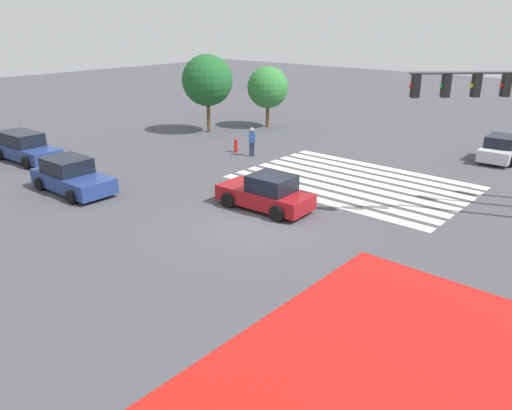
{
  "coord_description": "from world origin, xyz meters",
  "views": [
    {
      "loc": [
        -11.95,
        13.84,
        7.75
      ],
      "look_at": [
        0.0,
        0.0,
        0.88
      ],
      "focal_mm": 35.0,
      "sensor_mm": 36.0,
      "label": 1
    }
  ],
  "objects_px": {
    "tree_corner_a": "(268,87)",
    "fire_hydrant": "(236,145)",
    "car_1": "(71,177)",
    "traffic_signal_mast": "(491,106)",
    "car_2": "(266,193)",
    "pedestrian": "(252,140)",
    "tree_corner_b": "(207,80)",
    "car_3": "(502,148)",
    "car_0": "(25,147)"
  },
  "relations": [
    {
      "from": "car_2",
      "to": "tree_corner_a",
      "type": "distance_m",
      "value": 17.47
    },
    {
      "from": "tree_corner_a",
      "to": "traffic_signal_mast",
      "type": "bearing_deg",
      "value": 154.15
    },
    {
      "from": "car_1",
      "to": "car_3",
      "type": "height_order",
      "value": "car_1"
    },
    {
      "from": "car_2",
      "to": "pedestrian",
      "type": "bearing_deg",
      "value": -47.77
    },
    {
      "from": "traffic_signal_mast",
      "to": "car_0",
      "type": "height_order",
      "value": "traffic_signal_mast"
    },
    {
      "from": "pedestrian",
      "to": "tree_corner_a",
      "type": "xyz_separation_m",
      "value": [
        4.73,
        -7.19,
        1.98
      ]
    },
    {
      "from": "car_1",
      "to": "car_0",
      "type": "bearing_deg",
      "value": 170.29
    },
    {
      "from": "tree_corner_a",
      "to": "car_2",
      "type": "bearing_deg",
      "value": 129.4
    },
    {
      "from": "tree_corner_a",
      "to": "fire_hydrant",
      "type": "bearing_deg",
      "value": 115.42
    },
    {
      "from": "traffic_signal_mast",
      "to": "car_2",
      "type": "xyz_separation_m",
      "value": [
        7.2,
        4.57,
        -3.93
      ]
    },
    {
      "from": "car_3",
      "to": "fire_hydrant",
      "type": "bearing_deg",
      "value": 121.35
    },
    {
      "from": "tree_corner_b",
      "to": "fire_hydrant",
      "type": "height_order",
      "value": "tree_corner_b"
    },
    {
      "from": "tree_corner_b",
      "to": "tree_corner_a",
      "type": "bearing_deg",
      "value": -116.74
    },
    {
      "from": "car_0",
      "to": "car_3",
      "type": "xyz_separation_m",
      "value": [
        -20.74,
        -18.17,
        -0.1
      ]
    },
    {
      "from": "pedestrian",
      "to": "car_1",
      "type": "bearing_deg",
      "value": -54.24
    },
    {
      "from": "pedestrian",
      "to": "fire_hydrant",
      "type": "relative_size",
      "value": 2.0
    },
    {
      "from": "car_0",
      "to": "tree_corner_b",
      "type": "relative_size",
      "value": 0.9
    },
    {
      "from": "traffic_signal_mast",
      "to": "pedestrian",
      "type": "xyz_separation_m",
      "value": [
        13.46,
        -1.63,
        -3.66
      ]
    },
    {
      "from": "car_1",
      "to": "car_3",
      "type": "distance_m",
      "value": 23.69
    },
    {
      "from": "car_0",
      "to": "car_2",
      "type": "height_order",
      "value": "car_0"
    },
    {
      "from": "pedestrian",
      "to": "car_2",
      "type": "bearing_deg",
      "value": 3.17
    },
    {
      "from": "car_0",
      "to": "pedestrian",
      "type": "height_order",
      "value": "pedestrian"
    },
    {
      "from": "car_2",
      "to": "pedestrian",
      "type": "xyz_separation_m",
      "value": [
        6.26,
        -6.2,
        0.27
      ]
    },
    {
      "from": "car_0",
      "to": "pedestrian",
      "type": "xyz_separation_m",
      "value": [
        -9.26,
        -9.27,
        0.19
      ]
    },
    {
      "from": "traffic_signal_mast",
      "to": "pedestrian",
      "type": "bearing_deg",
      "value": -51.91
    },
    {
      "from": "traffic_signal_mast",
      "to": "tree_corner_a",
      "type": "distance_m",
      "value": 20.29
    },
    {
      "from": "pedestrian",
      "to": "tree_corner_b",
      "type": "relative_size",
      "value": 0.32
    },
    {
      "from": "traffic_signal_mast",
      "to": "car_0",
      "type": "relative_size",
      "value": 1.25
    },
    {
      "from": "fire_hydrant",
      "to": "car_0",
      "type": "bearing_deg",
      "value": 49.71
    },
    {
      "from": "fire_hydrant",
      "to": "car_2",
      "type": "bearing_deg",
      "value": 140.56
    },
    {
      "from": "car_0",
      "to": "traffic_signal_mast",
      "type": "bearing_deg",
      "value": 15.67
    },
    {
      "from": "car_1",
      "to": "tree_corner_b",
      "type": "distance_m",
      "value": 14.52
    },
    {
      "from": "fire_hydrant",
      "to": "car_1",
      "type": "bearing_deg",
      "value": 85.14
    },
    {
      "from": "car_0",
      "to": "fire_hydrant",
      "type": "bearing_deg",
      "value": 46.8
    },
    {
      "from": "tree_corner_a",
      "to": "fire_hydrant",
      "type": "height_order",
      "value": "tree_corner_a"
    },
    {
      "from": "car_0",
      "to": "tree_corner_b",
      "type": "bearing_deg",
      "value": 75.88
    },
    {
      "from": "car_1",
      "to": "fire_hydrant",
      "type": "distance_m",
      "value": 10.52
    },
    {
      "from": "car_0",
      "to": "tree_corner_a",
      "type": "distance_m",
      "value": 17.21
    },
    {
      "from": "car_1",
      "to": "tree_corner_a",
      "type": "xyz_separation_m",
      "value": [
        2.5,
        -17.6,
        2.23
      ]
    },
    {
      "from": "traffic_signal_mast",
      "to": "car_1",
      "type": "bearing_deg",
      "value": -15.78
    },
    {
      "from": "car_3",
      "to": "car_2",
      "type": "bearing_deg",
      "value": 157.71
    },
    {
      "from": "tree_corner_a",
      "to": "tree_corner_b",
      "type": "bearing_deg",
      "value": 63.26
    },
    {
      "from": "fire_hydrant",
      "to": "tree_corner_b",
      "type": "bearing_deg",
      "value": -28.67
    },
    {
      "from": "car_0",
      "to": "car_3",
      "type": "height_order",
      "value": "car_0"
    },
    {
      "from": "traffic_signal_mast",
      "to": "car_1",
      "type": "xyz_separation_m",
      "value": [
        15.7,
        8.78,
        -3.91
      ]
    },
    {
      "from": "car_1",
      "to": "car_2",
      "type": "relative_size",
      "value": 1.07
    },
    {
      "from": "tree_corner_b",
      "to": "fire_hydrant",
      "type": "relative_size",
      "value": 6.33
    },
    {
      "from": "tree_corner_a",
      "to": "fire_hydrant",
      "type": "distance_m",
      "value": 8.28
    },
    {
      "from": "tree_corner_a",
      "to": "fire_hydrant",
      "type": "xyz_separation_m",
      "value": [
        -3.39,
        7.13,
        -2.51
      ]
    },
    {
      "from": "car_3",
      "to": "car_0",
      "type": "bearing_deg",
      "value": 128.01
    }
  ]
}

